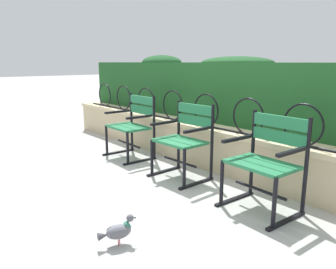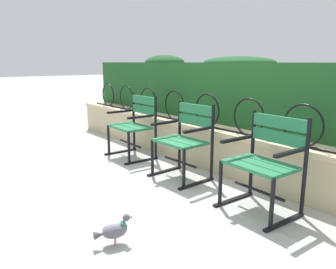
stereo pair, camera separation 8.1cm
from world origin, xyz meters
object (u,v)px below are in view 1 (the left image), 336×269
(park_chair_left, at_px, (133,124))
(park_chair_right, at_px, (267,160))
(pigeon_near_chairs, at_px, (118,231))
(park_chair_centre, at_px, (185,138))

(park_chair_left, bearing_deg, park_chair_right, -0.89)
(park_chair_left, height_order, park_chair_right, park_chair_left)
(park_chair_right, distance_m, pigeon_near_chairs, 1.45)
(park_chair_centre, height_order, pigeon_near_chairs, park_chair_centre)
(park_chair_centre, relative_size, park_chair_right, 0.99)
(park_chair_centre, xyz_separation_m, park_chair_right, (1.11, -0.02, 0.00))
(park_chair_centre, height_order, park_chair_right, park_chair_right)
(pigeon_near_chairs, bearing_deg, park_chair_centre, 119.61)
(park_chair_centre, distance_m, park_chair_right, 1.11)
(park_chair_left, relative_size, park_chair_right, 1.00)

